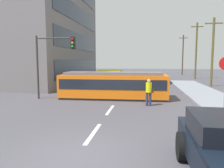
{
  "coord_description": "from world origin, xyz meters",
  "views": [
    {
      "loc": [
        1.93,
        -5.78,
        2.79
      ],
      "look_at": [
        -0.23,
        8.22,
        1.25
      ],
      "focal_mm": 34.27,
      "sensor_mm": 36.0,
      "label": 1
    }
  ],
  "objects_px": {
    "traffic_light_mast": "(53,54)",
    "utility_pole_far": "(196,50)",
    "streetcar_tram": "(113,85)",
    "city_bus": "(108,78)",
    "utility_pole_mid": "(213,51)",
    "utility_pole_distant": "(183,54)",
    "pedestrian_crossing": "(149,91)"
  },
  "relations": [
    {
      "from": "pedestrian_crossing",
      "to": "utility_pole_mid",
      "type": "relative_size",
      "value": 0.23
    },
    {
      "from": "streetcar_tram",
      "to": "pedestrian_crossing",
      "type": "xyz_separation_m",
      "value": [
        2.57,
        -2.37,
        -0.07
      ]
    },
    {
      "from": "city_bus",
      "to": "utility_pole_mid",
      "type": "height_order",
      "value": "utility_pole_mid"
    },
    {
      "from": "city_bus",
      "to": "utility_pole_mid",
      "type": "bearing_deg",
      "value": 17.37
    },
    {
      "from": "traffic_light_mast",
      "to": "utility_pole_mid",
      "type": "xyz_separation_m",
      "value": [
        13.72,
        10.12,
        0.62
      ]
    },
    {
      "from": "streetcar_tram",
      "to": "utility_pole_far",
      "type": "relative_size",
      "value": 0.93
    },
    {
      "from": "streetcar_tram",
      "to": "utility_pole_far",
      "type": "bearing_deg",
      "value": 61.96
    },
    {
      "from": "traffic_light_mast",
      "to": "utility_pole_distant",
      "type": "bearing_deg",
      "value": 65.22
    },
    {
      "from": "utility_pole_far",
      "to": "utility_pole_distant",
      "type": "xyz_separation_m",
      "value": [
        -0.19,
        10.52,
        -0.29
      ]
    },
    {
      "from": "pedestrian_crossing",
      "to": "streetcar_tram",
      "type": "bearing_deg",
      "value": 137.29
    },
    {
      "from": "city_bus",
      "to": "utility_pole_far",
      "type": "xyz_separation_m",
      "value": [
        11.35,
        13.03,
        3.4
      ]
    },
    {
      "from": "utility_pole_distant",
      "to": "streetcar_tram",
      "type": "bearing_deg",
      "value": -108.47
    },
    {
      "from": "city_bus",
      "to": "utility_pole_far",
      "type": "height_order",
      "value": "utility_pole_far"
    },
    {
      "from": "pedestrian_crossing",
      "to": "utility_pole_far",
      "type": "bearing_deg",
      "value": 70.68
    },
    {
      "from": "streetcar_tram",
      "to": "city_bus",
      "type": "height_order",
      "value": "streetcar_tram"
    },
    {
      "from": "city_bus",
      "to": "utility_pole_mid",
      "type": "relative_size",
      "value": 0.74
    },
    {
      "from": "traffic_light_mast",
      "to": "city_bus",
      "type": "bearing_deg",
      "value": 67.23
    },
    {
      "from": "utility_pole_far",
      "to": "utility_pole_distant",
      "type": "distance_m",
      "value": 10.53
    },
    {
      "from": "utility_pole_far",
      "to": "pedestrian_crossing",
      "type": "bearing_deg",
      "value": -109.32
    },
    {
      "from": "city_bus",
      "to": "pedestrian_crossing",
      "type": "bearing_deg",
      "value": -63.59
    },
    {
      "from": "streetcar_tram",
      "to": "utility_pole_mid",
      "type": "relative_size",
      "value": 1.07
    },
    {
      "from": "traffic_light_mast",
      "to": "utility_pole_distant",
      "type": "relative_size",
      "value": 0.58
    },
    {
      "from": "pedestrian_crossing",
      "to": "utility_pole_distant",
      "type": "xyz_separation_m",
      "value": [
        7.18,
        31.55,
        3.18
      ]
    },
    {
      "from": "traffic_light_mast",
      "to": "utility_pole_far",
      "type": "xyz_separation_m",
      "value": [
        14.16,
        19.74,
        1.18
      ]
    },
    {
      "from": "streetcar_tram",
      "to": "utility_pole_mid",
      "type": "height_order",
      "value": "utility_pole_mid"
    },
    {
      "from": "city_bus",
      "to": "streetcar_tram",
      "type": "bearing_deg",
      "value": -75.98
    },
    {
      "from": "utility_pole_mid",
      "to": "utility_pole_distant",
      "type": "distance_m",
      "value": 20.15
    },
    {
      "from": "streetcar_tram",
      "to": "utility_pole_distant",
      "type": "xyz_separation_m",
      "value": [
        9.75,
        29.18,
        3.12
      ]
    },
    {
      "from": "utility_pole_mid",
      "to": "utility_pole_distant",
      "type": "bearing_deg",
      "value": 89.28
    },
    {
      "from": "streetcar_tram",
      "to": "city_bus",
      "type": "relative_size",
      "value": 1.44
    },
    {
      "from": "city_bus",
      "to": "traffic_light_mast",
      "type": "bearing_deg",
      "value": -112.77
    },
    {
      "from": "utility_pole_mid",
      "to": "utility_pole_distant",
      "type": "xyz_separation_m",
      "value": [
        0.25,
        20.14,
        0.27
      ]
    }
  ]
}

